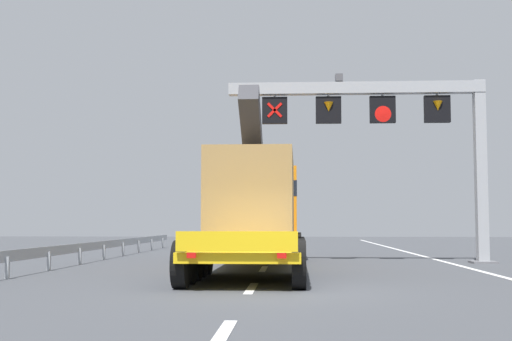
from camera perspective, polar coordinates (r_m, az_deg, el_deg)
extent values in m
plane|color=#424449|center=(15.30, 1.60, -10.06)|extent=(112.00, 112.00, 0.00)
cube|color=silver|center=(9.39, -2.86, -13.62)|extent=(0.20, 2.60, 0.01)
cube|color=silver|center=(15.77, -0.39, -9.87)|extent=(0.20, 2.60, 0.01)
cube|color=silver|center=(22.18, 0.63, -8.27)|extent=(0.20, 2.60, 0.01)
cube|color=silver|center=(28.61, 1.19, -7.39)|extent=(0.20, 2.60, 0.01)
cube|color=silver|center=(35.05, 1.55, -6.84)|extent=(0.20, 2.60, 0.01)
cube|color=silver|center=(41.49, 1.79, -6.45)|extent=(0.20, 2.60, 0.01)
cube|color=silver|center=(47.93, 1.97, -6.17)|extent=(0.20, 2.60, 0.01)
cube|color=silver|center=(54.37, 2.10, -5.96)|extent=(0.20, 2.60, 0.01)
cube|color=silver|center=(60.81, 2.21, -5.79)|extent=(0.20, 2.60, 0.01)
cube|color=silver|center=(67.26, 2.30, -5.65)|extent=(0.20, 2.60, 0.01)
cube|color=silver|center=(27.87, 15.23, -7.33)|extent=(0.20, 63.00, 0.01)
cube|color=#9EA0A5|center=(26.73, 18.37, -0.03)|extent=(0.40, 0.40, 6.87)
cube|color=slate|center=(26.70, 18.54, -7.31)|extent=(0.90, 0.90, 0.08)
cube|color=#9EA0A5|center=(26.32, 8.33, 6.85)|extent=(9.68, 0.44, 0.44)
cube|color=#4C4C51|center=(26.36, 6.98, 7.71)|extent=(0.28, 0.40, 0.28)
cube|color=black|center=(26.63, 14.98, 5.01)|extent=(0.96, 0.24, 1.02)
cube|color=#9EA0A5|center=(26.73, 14.95, 6.19)|extent=(0.08, 0.08, 0.16)
cone|color=orange|center=(26.52, 15.03, 5.27)|extent=(0.35, 0.35, 0.36)
cube|color=black|center=(26.29, 10.59, 5.05)|extent=(0.96, 0.24, 1.02)
cube|color=#9EA0A5|center=(26.39, 10.57, 6.26)|extent=(0.08, 0.08, 0.16)
cone|color=red|center=(26.13, 10.63, 4.70)|extent=(0.62, 0.02, 0.62)
cube|color=black|center=(26.10, 6.11, 5.07)|extent=(0.96, 0.24, 1.02)
cube|color=#9EA0A5|center=(26.20, 6.10, 6.28)|extent=(0.08, 0.08, 0.16)
cone|color=orange|center=(25.99, 6.12, 5.34)|extent=(0.35, 0.35, 0.36)
cube|color=black|center=(26.07, 1.59, 5.06)|extent=(0.96, 0.24, 1.02)
cube|color=#9EA0A5|center=(26.17, 1.59, 6.27)|extent=(0.08, 0.08, 0.16)
cube|color=red|center=(25.95, 1.58, 5.10)|extent=(0.59, 0.02, 0.59)
cube|color=red|center=(25.95, 1.58, 5.10)|extent=(0.59, 0.02, 0.59)
cube|color=yellow|center=(20.05, -0.28, -6.62)|extent=(2.88, 10.42, 0.24)
cube|color=yellow|center=(14.78, -1.64, -5.98)|extent=(2.66, 0.10, 0.44)
cylinder|color=black|center=(15.75, -6.33, -7.86)|extent=(0.33, 1.10, 1.10)
cylinder|color=black|center=(15.52, 3.63, -7.93)|extent=(0.33, 1.10, 1.10)
cylinder|color=black|center=(16.79, -5.71, -7.65)|extent=(0.33, 1.10, 1.10)
cylinder|color=black|center=(16.57, 3.62, -7.70)|extent=(0.33, 1.10, 1.10)
cylinder|color=black|center=(17.82, -5.17, -7.46)|extent=(0.33, 1.10, 1.10)
cylinder|color=black|center=(17.62, 3.62, -7.50)|extent=(0.33, 1.10, 1.10)
cylinder|color=black|center=(18.86, -4.68, -7.29)|extent=(0.33, 1.10, 1.10)
cylinder|color=black|center=(18.67, 3.61, -7.33)|extent=(0.33, 1.10, 1.10)
cylinder|color=black|center=(19.90, -4.25, -7.14)|extent=(0.33, 1.10, 1.10)
cylinder|color=black|center=(19.72, 3.61, -7.17)|extent=(0.33, 1.10, 1.10)
cube|color=orange|center=(27.13, 0.72, -3.14)|extent=(2.60, 3.22, 3.10)
cube|color=black|center=(27.16, 0.72, -1.66)|extent=(2.63, 3.24, 0.60)
cylinder|color=black|center=(28.11, -1.83, -6.34)|extent=(0.35, 1.10, 1.10)
cylinder|color=black|center=(27.99, 3.46, -6.34)|extent=(0.35, 1.10, 1.10)
cylinder|color=black|center=(26.12, -2.24, -6.49)|extent=(0.35, 1.10, 1.10)
cylinder|color=black|center=(25.99, 3.45, -6.49)|extent=(0.35, 1.10, 1.10)
cube|color=#9E7A47|center=(20.45, -0.20, -2.45)|extent=(2.42, 5.74, 2.70)
cube|color=#2D2D33|center=(19.76, -0.36, 3.29)|extent=(0.58, 2.95, 2.29)
cube|color=red|center=(14.87, -5.45, -7.11)|extent=(0.20, 0.06, 0.12)
cube|color=red|center=(14.70, 2.18, -7.16)|extent=(0.20, 0.06, 0.12)
cube|color=#999EA3|center=(28.24, -12.77, -6.12)|extent=(0.04, 27.88, 0.32)
cube|color=#999EA3|center=(19.46, -20.17, -7.69)|extent=(0.10, 0.10, 0.60)
cube|color=#999EA3|center=(22.34, -17.01, -7.30)|extent=(0.10, 0.10, 0.60)
cube|color=#999EA3|center=(25.27, -14.58, -6.99)|extent=(0.10, 0.10, 0.60)
cube|color=#999EA3|center=(28.24, -12.66, -6.73)|extent=(0.10, 0.10, 0.60)
cube|color=#999EA3|center=(31.23, -11.11, -6.52)|extent=(0.10, 0.10, 0.60)
cube|color=#999EA3|center=(34.24, -9.83, -6.34)|extent=(0.10, 0.10, 0.60)
cube|color=#999EA3|center=(37.26, -8.76, -6.19)|extent=(0.10, 0.10, 0.60)
cube|color=#999EA3|center=(40.30, -7.86, -6.06)|extent=(0.10, 0.10, 0.60)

